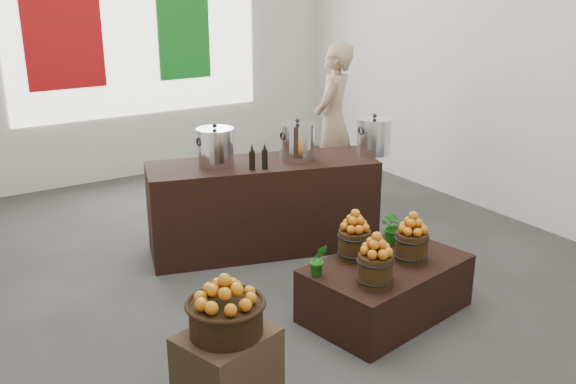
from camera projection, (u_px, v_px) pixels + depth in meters
ground at (263, 279)px, 5.51m from camera, size 7.00×7.00×0.00m
back_wall at (112, 17)px, 7.66m from camera, size 6.00×0.04×4.00m
back_opening at (137, 16)px, 7.80m from camera, size 3.20×0.02×2.40m
deco_red_left at (62, 28)px, 7.36m from camera, size 0.90×0.04×1.40m
deco_green_right at (184, 39)px, 8.19m from camera, size 0.70×0.04×1.00m
crate at (228, 372)px, 3.76m from camera, size 0.63×0.57×0.53m
wicker_basket at (226, 318)px, 3.65m from camera, size 0.42×0.42×0.19m
apples_in_basket at (225, 289)px, 3.59m from camera, size 0.33×0.33×0.18m
display_table at (386, 288)px, 4.89m from camera, size 1.34×0.96×0.43m
apple_bucket_front_left at (375, 270)px, 4.44m from camera, size 0.25×0.25×0.23m
apples_in_bucket_front_left at (376, 244)px, 4.38m from camera, size 0.18×0.18×0.17m
apple_bucket_front_right at (411, 247)px, 4.82m from camera, size 0.25×0.25×0.23m
apples_in_bucket_front_right at (413, 223)px, 4.76m from camera, size 0.18×0.18×0.17m
apple_bucket_rear at (354, 244)px, 4.86m from camera, size 0.25×0.25×0.23m
apples_in_bucket_rear at (355, 220)px, 4.80m from camera, size 0.18×0.18×0.17m
herb_garnish_right at (396, 226)px, 5.13m from camera, size 0.34×0.32×0.29m
herb_garnish_left at (318, 260)px, 4.58m from camera, size 0.16×0.15×0.24m
counter at (263, 206)px, 6.00m from camera, size 2.19×1.24×0.86m
stock_pot_left at (215, 148)px, 5.69m from camera, size 0.32×0.32×0.32m
stock_pot_center at (297, 142)px, 5.89m from camera, size 0.32×0.32×0.32m
stock_pot_right at (374, 137)px, 6.09m from camera, size 0.32×0.32×0.32m
oil_cruets at (268, 155)px, 5.63m from camera, size 0.16×0.10×0.24m
shopper at (333, 122)px, 7.31m from camera, size 0.78×0.72×1.78m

